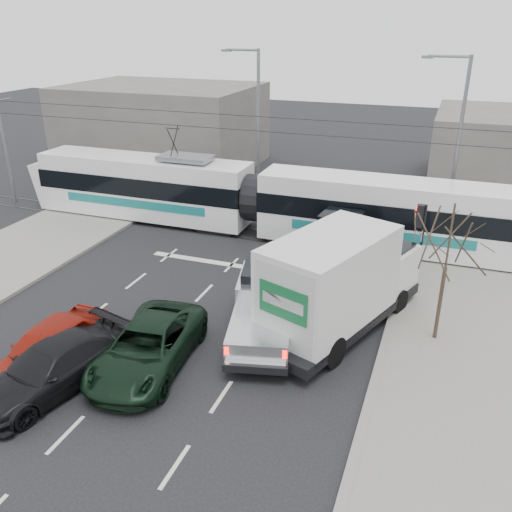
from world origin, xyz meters
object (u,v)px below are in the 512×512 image
(street_lamp_near, at_px, (455,137))
(green_car, at_px, (148,347))
(bare_tree, at_px, (449,243))
(silver_pickup, at_px, (265,303))
(red_car, at_px, (49,348))
(dark_car, at_px, (52,367))
(street_lamp_far, at_px, (255,117))
(tram, at_px, (255,199))
(box_truck, at_px, (339,283))
(navy_pickup, at_px, (335,244))
(traffic_signal, at_px, (420,228))

(street_lamp_near, bearing_deg, green_car, -117.43)
(bare_tree, bearing_deg, silver_pickup, -167.12)
(red_car, distance_m, dark_car, 1.02)
(street_lamp_far, height_order, tram, street_lamp_far)
(red_car, bearing_deg, bare_tree, 29.06)
(tram, height_order, silver_pickup, tram)
(red_car, bearing_deg, silver_pickup, 41.17)
(tram, bearing_deg, street_lamp_far, 109.87)
(box_truck, height_order, red_car, box_truck)
(street_lamp_near, bearing_deg, box_truck, -104.93)
(navy_pickup, relative_size, dark_car, 1.14)
(navy_pickup, distance_m, dark_car, 13.29)
(tram, xyz_separation_m, green_car, (0.97, -12.74, -1.11))
(traffic_signal, relative_size, tram, 0.14)
(dark_car, bearing_deg, navy_pickup, 76.55)
(green_car, distance_m, red_car, 3.16)
(dark_car, bearing_deg, red_car, 148.24)
(street_lamp_near, height_order, tram, street_lamp_near)
(box_truck, distance_m, navy_pickup, 5.50)
(silver_pickup, height_order, box_truck, box_truck)
(tram, xyz_separation_m, silver_pickup, (3.80, -9.24, -0.77))
(street_lamp_far, distance_m, red_car, 20.10)
(bare_tree, height_order, traffic_signal, bare_tree)
(navy_pickup, height_order, red_car, navy_pickup)
(street_lamp_near, relative_size, box_truck, 1.10)
(silver_pickup, distance_m, green_car, 4.51)
(green_car, bearing_deg, street_lamp_near, 56.78)
(bare_tree, relative_size, tram, 0.19)
(street_lamp_far, relative_size, dark_car, 1.74)
(traffic_signal, xyz_separation_m, silver_pickup, (-4.82, -5.36, -1.65))
(street_lamp_near, relative_size, navy_pickup, 1.53)
(box_truck, bearing_deg, traffic_signal, 82.36)
(box_truck, bearing_deg, silver_pickup, -139.27)
(street_lamp_near, relative_size, tram, 0.35)
(street_lamp_near, bearing_deg, red_car, -122.83)
(box_truck, height_order, dark_car, box_truck)
(street_lamp_far, relative_size, green_car, 1.65)
(street_lamp_far, relative_size, red_car, 1.87)
(street_lamp_near, distance_m, box_truck, 12.76)
(traffic_signal, relative_size, green_car, 0.66)
(green_car, bearing_deg, bare_tree, 23.17)
(tram, height_order, navy_pickup, tram)
(bare_tree, xyz_separation_m, red_car, (-11.66, -6.13, -2.97))
(bare_tree, height_order, red_car, bare_tree)
(silver_pickup, relative_size, green_car, 1.17)
(navy_pickup, bearing_deg, traffic_signal, -8.09)
(traffic_signal, distance_m, box_truck, 5.08)
(traffic_signal, relative_size, street_lamp_near, 0.40)
(bare_tree, height_order, green_car, bare_tree)
(tram, xyz_separation_m, navy_pickup, (5.00, -3.01, -0.68))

